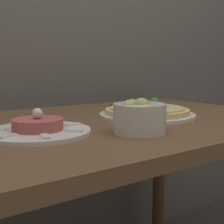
% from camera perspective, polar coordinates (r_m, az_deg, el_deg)
% --- Properties ---
extents(dining_table, '(1.28, 0.77, 0.76)m').
position_cam_1_polar(dining_table, '(0.96, -3.00, -7.89)').
color(dining_table, brown).
rests_on(dining_table, ground_plane).
extents(pizza_plate, '(0.31, 0.31, 0.06)m').
position_cam_1_polar(pizza_plate, '(1.02, 6.42, 0.04)').
color(pizza_plate, white).
rests_on(pizza_plate, dining_table).
extents(tartare_plate, '(0.26, 0.26, 0.06)m').
position_cam_1_polar(tartare_plate, '(0.77, -13.39, -2.98)').
color(tartare_plate, white).
rests_on(tartare_plate, dining_table).
extents(small_bowl, '(0.13, 0.13, 0.09)m').
position_cam_1_polar(small_bowl, '(0.76, 4.75, -0.84)').
color(small_bowl, silver).
rests_on(small_bowl, dining_table).
extents(napkin, '(0.18, 0.13, 0.01)m').
position_cam_1_polar(napkin, '(1.29, 3.53, 1.27)').
color(napkin, black).
rests_on(napkin, dining_table).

